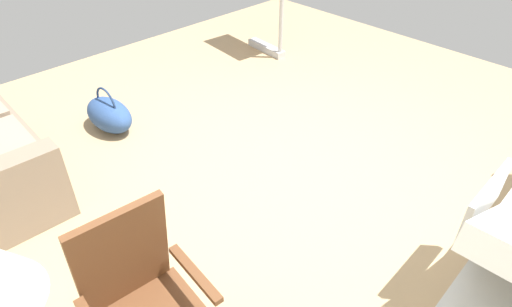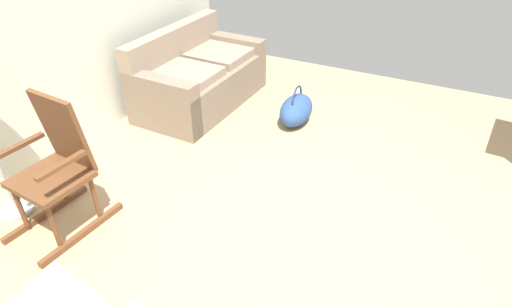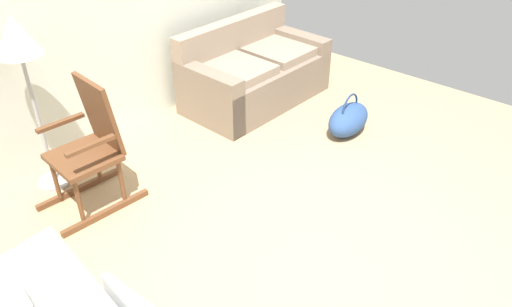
% 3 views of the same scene
% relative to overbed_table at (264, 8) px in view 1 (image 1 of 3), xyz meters
% --- Properties ---
extents(ground_plane, '(6.50, 6.50, 0.00)m').
position_rel_overbed_table_xyz_m(ground_plane, '(-1.89, 1.53, -0.53)').
color(ground_plane, tan).
extents(overbed_table, '(0.86, 0.47, 0.84)m').
position_rel_overbed_table_xyz_m(overbed_table, '(0.00, 0.00, 0.00)').
color(overbed_table, '#B2B5BA').
rests_on(overbed_table, ground).
extents(duffel_bag, '(0.58, 0.35, 0.43)m').
position_rel_overbed_table_xyz_m(duffel_bag, '(-0.31, 2.35, -0.38)').
color(duffel_bag, '#2D4C84').
rests_on(duffel_bag, ground).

